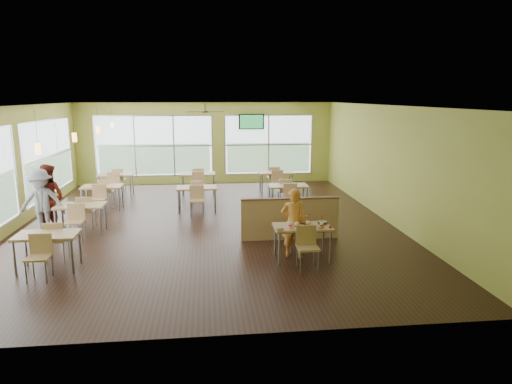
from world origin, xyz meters
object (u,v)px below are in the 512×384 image
at_px(food_basket, 322,222).
at_px(main_table, 302,231).
at_px(half_wall_divider, 290,218).
at_px(man_plaid, 294,223).

bearing_deg(food_basket, main_table, -165.40).
relative_size(half_wall_divider, man_plaid, 1.57).
bearing_deg(main_table, half_wall_divider, 90.00).
height_order(half_wall_divider, man_plaid, man_plaid).
relative_size(main_table, half_wall_divider, 0.63).
xyz_separation_m(man_plaid, food_basket, (0.62, -0.06, 0.01)).
bearing_deg(half_wall_divider, main_table, -90.00).
distance_m(main_table, food_basket, 0.50).
bearing_deg(man_plaid, main_table, 147.59).
xyz_separation_m(main_table, half_wall_divider, (0.00, 1.45, -0.11)).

